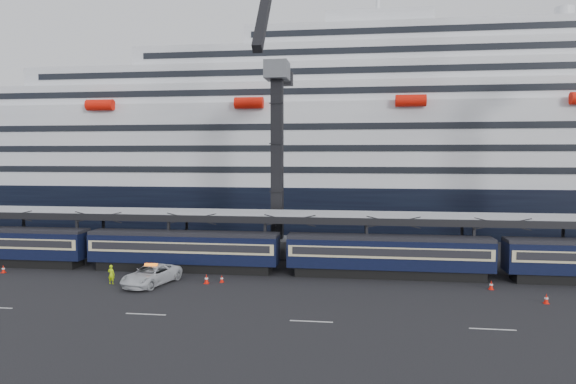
# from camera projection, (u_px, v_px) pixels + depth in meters

# --- Properties ---
(ground) EXTENTS (260.00, 260.00, 0.00)m
(ground) POSITION_uv_depth(u_px,v_px,m) (507.00, 312.00, 37.47)
(ground) COLOR black
(ground) RESTS_ON ground
(train) EXTENTS (133.05, 3.00, 4.05)m
(train) POSITION_uv_depth(u_px,v_px,m) (425.00, 255.00, 47.83)
(train) COLOR black
(train) RESTS_ON ground
(canopy) EXTENTS (130.00, 6.25, 5.53)m
(canopy) POSITION_uv_depth(u_px,v_px,m) (468.00, 218.00, 50.94)
(canopy) COLOR #999BA1
(canopy) RESTS_ON ground
(cruise_ship) EXTENTS (214.09, 28.84, 34.00)m
(cruise_ship) POSITION_uv_depth(u_px,v_px,m) (420.00, 150.00, 82.21)
(cruise_ship) COLOR black
(cruise_ship) RESTS_ON ground
(crane_dark_near) EXTENTS (4.50, 17.75, 35.08)m
(crane_dark_near) POSITION_uv_depth(u_px,v_px,m) (277.00, 151.00, 57.70)
(crane_dark_near) COLOR #47494E
(crane_dark_near) RESTS_ON ground
(pickup_truck) EXTENTS (4.30, 6.71, 1.72)m
(pickup_truck) POSITION_uv_depth(u_px,v_px,m) (151.00, 275.00, 45.55)
(pickup_truck) COLOR silver
(pickup_truck) RESTS_ON ground
(worker) EXTENTS (0.68, 0.48, 1.74)m
(worker) POSITION_uv_depth(u_px,v_px,m) (111.00, 274.00, 45.71)
(worker) COLOR #AAD90B
(worker) RESTS_ON ground
(traffic_cone_a) EXTENTS (0.39, 0.39, 0.78)m
(traffic_cone_a) POSITION_uv_depth(u_px,v_px,m) (3.00, 269.00, 50.16)
(traffic_cone_a) COLOR red
(traffic_cone_a) RESTS_ON ground
(traffic_cone_b) EXTENTS (0.35, 0.35, 0.70)m
(traffic_cone_b) POSITION_uv_depth(u_px,v_px,m) (222.00, 279.00, 46.36)
(traffic_cone_b) COLOR red
(traffic_cone_b) RESTS_ON ground
(traffic_cone_c) EXTENTS (0.44, 0.44, 0.87)m
(traffic_cone_c) POSITION_uv_depth(u_px,v_px,m) (206.00, 279.00, 45.93)
(traffic_cone_c) COLOR red
(traffic_cone_c) RESTS_ON ground
(traffic_cone_d) EXTENTS (0.40, 0.40, 0.81)m
(traffic_cone_d) POSITION_uv_depth(u_px,v_px,m) (491.00, 285.00, 43.87)
(traffic_cone_d) COLOR red
(traffic_cone_d) RESTS_ON ground
(traffic_cone_e) EXTENTS (0.40, 0.40, 0.80)m
(traffic_cone_e) POSITION_uv_depth(u_px,v_px,m) (546.00, 299.00, 39.68)
(traffic_cone_e) COLOR red
(traffic_cone_e) RESTS_ON ground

